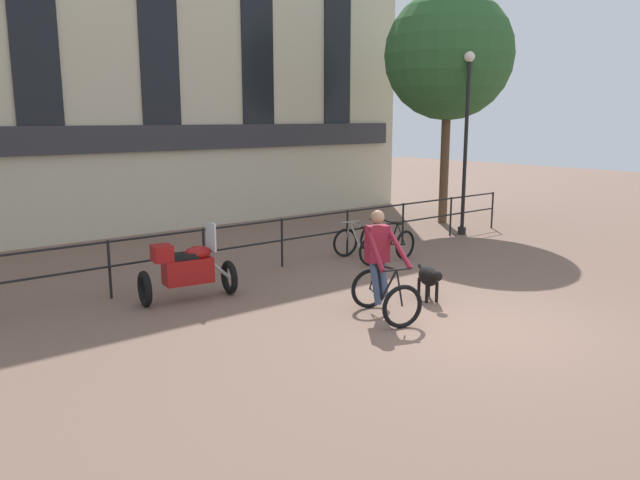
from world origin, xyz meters
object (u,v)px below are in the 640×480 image
object	(u,v)px
parked_bicycle_near_lamp	(358,245)
street_lamp	(466,135)
dog	(429,277)
cyclist_with_bike	(382,269)
parked_motorcycle	(187,269)
parked_bicycle_mid_left	(387,240)

from	to	relation	value
parked_bicycle_near_lamp	street_lamp	size ratio (longest dim) A/B	0.25
dog	parked_bicycle_near_lamp	distance (m)	3.21
parked_bicycle_near_lamp	cyclist_with_bike	bearing A→B (deg)	61.66
cyclist_with_bike	parked_motorcycle	xyz separation A→B (m)	(-2.02, 2.75, -0.20)
dog	parked_bicycle_near_lamp	bearing A→B (deg)	96.18
dog	street_lamp	size ratio (longest dim) A/B	0.18
cyclist_with_bike	dog	bearing A→B (deg)	20.14
cyclist_with_bike	street_lamp	distance (m)	7.95
cyclist_with_bike	parked_bicycle_near_lamp	bearing A→B (deg)	69.92
parked_bicycle_mid_left	dog	bearing A→B (deg)	51.07
parked_motorcycle	parked_bicycle_mid_left	size ratio (longest dim) A/B	1.48
cyclist_with_bike	parked_bicycle_near_lamp	xyz separation A→B (m)	(2.35, 3.07, -0.41)
dog	parked_bicycle_mid_left	bearing A→B (deg)	82.50
parked_bicycle_near_lamp	street_lamp	xyz separation A→B (m)	(4.44, 0.59, 2.35)
cyclist_with_bike	street_lamp	xyz separation A→B (m)	(6.79, 3.66, 1.94)
parked_bicycle_near_lamp	street_lamp	bearing A→B (deg)	-163.29
dog	parked_bicycle_mid_left	xyz separation A→B (m)	(2.03, 3.01, -0.06)
cyclist_with_bike	street_lamp	world-z (taller)	street_lamp
cyclist_with_bike	parked_bicycle_mid_left	xyz separation A→B (m)	(3.26, 3.07, -0.41)
parked_bicycle_mid_left	parked_motorcycle	bearing A→B (deg)	-1.52
dog	parked_bicycle_mid_left	size ratio (longest dim) A/B	0.76
parked_motorcycle	parked_bicycle_mid_left	bearing A→B (deg)	-77.40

